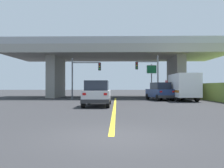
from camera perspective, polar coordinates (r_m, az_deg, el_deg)
The scene contains 9 objects.
ground at distance 34.29m, azimuth 0.91°, elevation -3.25°, with size 160.00×160.00×0.00m, color #2B2B2D.
overpass_bridge at distance 34.50m, azimuth 0.91°, elevation 6.28°, with size 30.08×10.81×7.84m.
lane_divider_stripe at distance 19.46m, azimuth 0.69°, elevation -5.22°, with size 0.20×24.30×0.01m, color yellow.
suv_lead at distance 18.70m, azimuth -3.58°, elevation -2.30°, with size 2.05×4.75×2.02m.
suv_crossing at distance 27.15m, azimuth 11.56°, elevation -1.78°, with size 2.69×4.74×2.02m.
box_truck at distance 27.25m, azimuth 16.70°, elevation -0.61°, with size 2.33×6.87×2.94m.
traffic_signal_nearside at distance 29.62m, azimuth 9.32°, elevation 2.96°, with size 2.90×0.36×5.47m.
traffic_signal_farside at distance 28.84m, azimuth -7.17°, elevation 2.81°, with size 3.62×0.36×5.05m.
highway_sign at distance 31.64m, azimuth 9.65°, elevation 2.55°, with size 1.33×0.17×4.59m.
Camera 1 is at (0.18, -7.25, 1.55)m, focal length 37.41 mm.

